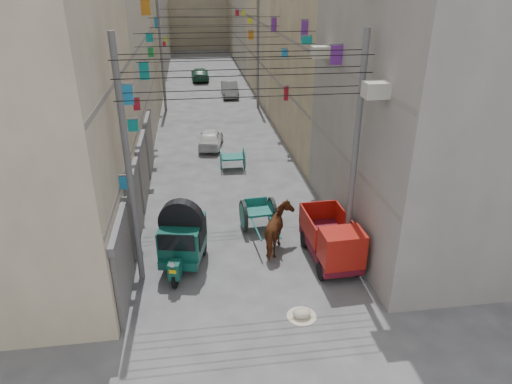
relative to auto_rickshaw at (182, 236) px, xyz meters
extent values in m
cube|color=slate|center=(-1.96, 1.40, 2.08)|extent=(0.25, 9.80, 0.18)
cube|color=slate|center=(-1.96, 1.40, 5.08)|extent=(0.25, 9.80, 0.18)
cube|color=#A29B8B|center=(-5.84, 12.40, 4.88)|extent=(8.00, 12.00, 12.00)
cube|color=slate|center=(-1.96, 12.40, 2.08)|extent=(0.25, 11.76, 0.18)
cube|color=slate|center=(-1.96, 12.40, 5.08)|extent=(0.25, 11.76, 0.18)
cube|color=#B2A78C|center=(-5.84, 25.40, 5.88)|extent=(8.00, 14.00, 14.00)
cube|color=slate|center=(-1.96, 25.40, 2.08)|extent=(0.25, 13.72, 0.18)
cube|color=slate|center=(-1.96, 25.40, 5.08)|extent=(0.25, 13.72, 0.18)
cube|color=gray|center=(-5.84, 39.40, 4.78)|extent=(8.00, 14.00, 11.80)
cube|color=slate|center=(-1.96, 39.40, 2.08)|extent=(0.25, 13.72, 0.18)
cube|color=slate|center=(-1.96, 39.40, 5.08)|extent=(0.25, 13.72, 0.18)
cube|color=tan|center=(-5.84, 52.40, 5.63)|extent=(8.00, 12.00, 13.50)
cube|color=slate|center=(-1.96, 52.40, 2.08)|extent=(0.25, 11.76, 0.18)
cube|color=slate|center=(-1.96, 52.40, 5.08)|extent=(0.25, 11.76, 0.18)
cube|color=gray|center=(10.16, 1.40, 5.38)|extent=(8.00, 10.00, 13.00)
cube|color=slate|center=(6.28, 1.40, 2.08)|extent=(0.25, 9.80, 0.18)
cube|color=slate|center=(6.28, 1.40, 5.08)|extent=(0.25, 9.80, 0.18)
cube|color=tan|center=(10.16, 12.40, 4.88)|extent=(8.00, 12.00, 12.00)
cube|color=slate|center=(6.28, 12.40, 2.08)|extent=(0.25, 11.76, 0.18)
cube|color=slate|center=(6.28, 12.40, 5.08)|extent=(0.25, 11.76, 0.18)
cube|color=beige|center=(10.16, 25.40, 5.88)|extent=(8.00, 14.00, 14.00)
cube|color=slate|center=(6.28, 25.40, 2.08)|extent=(0.25, 13.72, 0.18)
cube|color=slate|center=(6.28, 25.40, 5.08)|extent=(0.25, 13.72, 0.18)
cube|color=#A29B8B|center=(10.16, 39.40, 4.78)|extent=(8.00, 14.00, 11.80)
cube|color=slate|center=(6.28, 39.40, 2.08)|extent=(0.25, 13.72, 0.18)
cube|color=slate|center=(6.28, 39.40, 5.08)|extent=(0.25, 13.72, 0.18)
cube|color=slate|center=(6.28, 52.40, 2.08)|extent=(0.25, 11.76, 0.18)
cube|color=slate|center=(6.28, 52.40, 5.08)|extent=(0.25, 11.76, 0.18)
cube|color=#505055|center=(-1.76, -1.80, 0.18)|extent=(0.12, 3.00, 2.60)
cube|color=#5A5A5D|center=(-1.74, -1.80, 1.63)|extent=(0.18, 3.20, 0.25)
cube|color=#505055|center=(-1.76, 1.90, 0.18)|extent=(0.12, 3.00, 2.60)
cube|color=#5A5A5D|center=(-1.74, 1.90, 1.63)|extent=(0.18, 3.20, 0.25)
cube|color=#505055|center=(-1.76, 5.60, 0.18)|extent=(0.12, 3.00, 2.60)
cube|color=#5A5A5D|center=(-1.74, 5.60, 1.63)|extent=(0.18, 3.20, 0.25)
cube|color=#505055|center=(-1.76, 9.40, 0.18)|extent=(0.12, 3.00, 2.60)
cube|color=#5A5A5D|center=(-1.74, 9.40, 1.63)|extent=(0.18, 3.20, 0.25)
cube|color=yellow|center=(5.97, 27.68, 4.86)|extent=(0.38, 0.08, 0.41)
cube|color=yellow|center=(-1.70, 35.01, 2.50)|extent=(0.27, 0.08, 0.71)
cube|color=#1C83C5|center=(-1.61, -0.17, 2.23)|extent=(0.44, 0.08, 0.42)
cube|color=#0D9190|center=(-1.61, 9.19, 4.05)|extent=(0.45, 0.08, 0.84)
cube|color=#A51626|center=(5.96, 38.27, 4.79)|extent=(0.41, 0.08, 0.59)
cube|color=#0D9190|center=(-1.65, 3.16, 3.12)|extent=(0.38, 0.08, 0.44)
cube|color=#C67317|center=(5.95, 26.94, 3.73)|extent=(0.43, 0.08, 0.72)
cube|color=yellow|center=(6.02, 33.01, 5.13)|extent=(0.28, 0.08, 0.44)
cube|color=#C67317|center=(-1.59, 13.40, 6.73)|extent=(0.48, 0.08, 0.84)
cube|color=#A51626|center=(-1.68, 31.47, 2.55)|extent=(0.31, 0.08, 0.44)
cube|color=#1C83C5|center=(5.99, 12.42, 4.29)|extent=(0.35, 0.08, 0.45)
cube|color=#65258A|center=(6.00, 16.05, 5.53)|extent=(0.34, 0.08, 0.79)
cube|color=#A51626|center=(-1.70, 5.42, 3.38)|extent=(0.28, 0.08, 0.52)
cube|color=#1C83C5|center=(-1.70, 23.02, 5.14)|extent=(0.28, 0.08, 0.74)
cube|color=#A51626|center=(6.03, 11.91, 2.10)|extent=(0.26, 0.08, 0.80)
cube|color=yellow|center=(6.00, 2.77, 5.57)|extent=(0.34, 0.08, 0.55)
cube|color=#1C83C5|center=(-1.60, 1.95, 4.55)|extent=(0.47, 0.08, 0.67)
cube|color=#0D9190|center=(-1.64, 14.55, 5.02)|extent=(0.40, 0.08, 0.47)
cube|color=#198E3B|center=(-1.68, 15.06, 4.12)|extent=(0.32, 0.08, 0.55)
cube|color=#0D9190|center=(5.93, 7.14, 5.61)|extent=(0.47, 0.08, 0.35)
cube|color=#65258A|center=(6.01, 7.97, 5.95)|extent=(0.32, 0.08, 0.89)
cube|color=#65258A|center=(5.94, 2.69, 5.61)|extent=(0.44, 0.08, 0.69)
cube|color=#A51626|center=(-1.90, -0.60, 1.88)|extent=(0.10, 3.20, 0.80)
cube|color=#1C83C5|center=(-1.90, 8.40, 1.88)|extent=(0.10, 3.20, 0.80)
cube|color=#65258A|center=(-1.90, 20.40, 1.88)|extent=(0.10, 3.20, 0.80)
cube|color=#B9B9B9|center=(-1.90, 32.40, 1.88)|extent=(0.10, 3.20, 0.80)
cube|color=yellow|center=(6.22, -0.60, 1.88)|extent=(0.10, 3.20, 0.80)
cube|color=#A51626|center=(6.22, 8.40, 1.88)|extent=(0.10, 3.20, 0.80)
cube|color=#0D9190|center=(6.22, 20.40, 1.88)|extent=(0.10, 3.20, 0.80)
cube|color=#198E3B|center=(6.22, 32.40, 1.88)|extent=(0.10, 3.20, 0.80)
cube|color=#AFAC9D|center=(5.81, -1.60, 5.28)|extent=(0.70, 0.55, 0.45)
cube|color=#AFAC9D|center=(5.81, 4.40, 5.48)|extent=(0.70, 0.55, 0.45)
cylinder|color=#5A5A5D|center=(-1.44, -0.60, 2.88)|extent=(0.20, 0.20, 8.00)
cylinder|color=#5A5A5D|center=(5.76, -0.60, 2.88)|extent=(0.20, 0.20, 8.00)
cylinder|color=#5A5A5D|center=(-1.44, 21.40, 2.88)|extent=(0.20, 0.20, 8.00)
cylinder|color=#5A5A5D|center=(5.76, 21.40, 2.88)|extent=(0.20, 0.20, 8.00)
cylinder|color=black|center=(2.16, -1.10, 5.08)|extent=(7.40, 0.02, 0.02)
cylinder|color=black|center=(2.16, -1.10, 5.68)|extent=(7.40, 0.02, 0.02)
cylinder|color=black|center=(2.16, -1.10, 6.18)|extent=(7.40, 0.02, 0.02)
cylinder|color=black|center=(2.16, -0.10, 5.08)|extent=(7.40, 0.02, 0.02)
cylinder|color=black|center=(2.16, -0.10, 5.68)|extent=(7.40, 0.02, 0.02)
cylinder|color=black|center=(2.16, -0.10, 6.18)|extent=(7.40, 0.02, 0.02)
cylinder|color=black|center=(2.16, 5.40, 5.08)|extent=(7.40, 0.02, 0.02)
cylinder|color=black|center=(2.16, 5.40, 5.68)|extent=(7.40, 0.02, 0.02)
cylinder|color=black|center=(2.16, 5.40, 6.18)|extent=(7.40, 0.02, 0.02)
cylinder|color=black|center=(2.16, 13.40, 5.08)|extent=(7.40, 0.02, 0.02)
cylinder|color=black|center=(2.16, 13.40, 5.68)|extent=(7.40, 0.02, 0.02)
cylinder|color=black|center=(2.16, 13.40, 6.18)|extent=(7.40, 0.02, 0.02)
cylinder|color=black|center=(2.16, 21.40, 5.08)|extent=(7.40, 0.02, 0.02)
cylinder|color=black|center=(2.16, 21.40, 5.68)|extent=(7.40, 0.02, 0.02)
cylinder|color=black|center=(2.16, 21.40, 6.18)|extent=(7.40, 0.02, 0.02)
cylinder|color=black|center=(-0.29, -1.35, -0.82)|extent=(0.25, 0.61, 0.60)
cylinder|color=black|center=(-0.44, 0.76, -0.82)|extent=(0.25, 0.61, 0.60)
cylinder|color=black|center=(0.71, 0.52, -0.82)|extent=(0.25, 0.61, 0.60)
cube|color=#0C4539|center=(0.00, 0.01, -0.61)|extent=(1.73, 2.27, 0.30)
cube|color=#0C4539|center=(-0.28, -1.30, -0.48)|extent=(0.47, 0.55, 0.59)
cylinder|color=silver|center=(-0.33, -1.54, -0.11)|extent=(0.20, 0.09, 0.19)
cube|color=yellow|center=(-0.33, -1.56, -0.37)|extent=(0.24, 0.08, 0.13)
cube|color=#0C4539|center=(0.01, 0.06, 0.00)|extent=(1.74, 2.07, 1.02)
cube|color=black|center=(-0.18, -0.85, 0.27)|extent=(1.22, 0.32, 0.59)
cube|color=black|center=(-0.68, 0.21, 0.11)|extent=(0.31, 1.26, 0.70)
cube|color=black|center=(0.70, -0.08, 0.11)|extent=(0.31, 1.26, 0.70)
cube|color=white|center=(-0.19, -0.88, -0.53)|extent=(1.32, 0.33, 0.06)
cylinder|color=black|center=(2.39, 2.13, -0.48)|extent=(0.23, 1.28, 1.27)
cylinder|color=#166057|center=(2.39, 2.13, -0.48)|extent=(0.23, 1.00, 0.99)
cylinder|color=#5A5A5D|center=(2.39, 2.13, -0.48)|extent=(0.21, 0.18, 0.16)
cylinder|color=black|center=(3.57, 2.22, -0.48)|extent=(0.23, 1.28, 1.27)
cylinder|color=#166057|center=(3.57, 2.22, -0.48)|extent=(0.23, 1.00, 0.99)
cylinder|color=#5A5A5D|center=(3.57, 2.22, -0.48)|extent=(0.21, 0.18, 0.16)
cylinder|color=#5A5A5D|center=(2.98, 2.17, -0.48)|extent=(1.23, 0.17, 0.07)
cube|color=#166057|center=(2.98, 2.17, -0.32)|extent=(1.03, 1.07, 0.09)
cube|color=#166057|center=(2.95, 2.63, -0.12)|extent=(0.96, 0.15, 0.32)
cylinder|color=#166057|center=(2.71, 1.01, -0.39)|extent=(0.22, 2.09, 0.06)
cylinder|color=#166057|center=(3.43, 1.07, -0.39)|extent=(0.22, 2.09, 0.06)
cylinder|color=black|center=(4.60, -1.60, -0.80)|extent=(0.20, 0.64, 0.63)
cylinder|color=black|center=(4.52, 0.52, -0.80)|extent=(0.20, 0.64, 0.63)
cylinder|color=black|center=(5.85, -1.55, -0.80)|extent=(0.20, 0.64, 0.63)
cylinder|color=black|center=(5.77, 0.56, -0.80)|extent=(0.20, 0.64, 0.63)
cube|color=#510B17|center=(5.19, -0.52, -0.59)|extent=(1.51, 3.22, 0.34)
cube|color=maroon|center=(5.23, -1.62, 0.08)|extent=(1.43, 1.06, 1.20)
cube|color=black|center=(5.25, -2.07, 0.18)|extent=(1.25, 0.11, 0.53)
cube|color=#510B17|center=(5.17, 0.01, -0.33)|extent=(1.52, 2.17, 0.12)
cube|color=maroon|center=(4.47, -0.01, 0.08)|extent=(0.14, 2.11, 0.82)
cube|color=maroon|center=(5.87, 0.04, 0.08)|extent=(0.14, 2.11, 0.82)
cube|color=maroon|center=(5.13, 1.05, 0.08)|extent=(1.44, 0.11, 0.82)
cylinder|color=#166057|center=(1.94, 8.73, -0.55)|extent=(0.09, 1.15, 1.15)
cylinder|color=#166057|center=(3.18, 8.70, -0.55)|extent=(0.09, 1.15, 1.15)
cube|color=#166057|center=(2.56, 8.71, -0.44)|extent=(1.13, 1.00, 0.09)
cylinder|color=#5A5A5D|center=(2.56, 8.71, -0.55)|extent=(1.29, 0.10, 0.07)
ellipsoid|color=beige|center=(3.51, -3.37, -0.98)|extent=(0.56, 0.45, 0.28)
imported|color=#602A16|center=(3.50, 0.40, -0.27)|extent=(1.53, 2.22, 1.71)
imported|color=silver|center=(1.60, 12.42, -0.56)|extent=(1.80, 3.44, 1.12)
imported|color=slate|center=(3.88, 25.42, -0.50)|extent=(1.35, 3.79, 1.24)
imported|color=#1C5237|center=(1.54, 32.68, -0.52)|extent=(1.74, 4.14, 1.19)
camera|label=1|loc=(0.62, -13.95, 8.14)|focal=32.00mm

